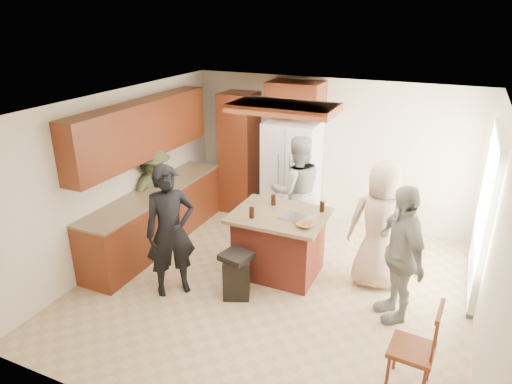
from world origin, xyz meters
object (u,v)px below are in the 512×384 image
at_px(refrigerator, 292,173).
at_px(spindle_chair, 414,350).
at_px(person_counter, 154,193).
at_px(kitchen_island, 279,243).
at_px(person_side_right, 400,254).
at_px(person_behind_left, 297,191).
at_px(person_front_left, 170,231).
at_px(trash_bin, 237,274).
at_px(person_behind_right, 381,226).

height_order(refrigerator, spindle_chair, refrigerator).
relative_size(refrigerator, spindle_chair, 1.81).
xyz_separation_m(person_counter, kitchen_island, (2.23, -0.18, -0.32)).
bearing_deg(person_side_right, spindle_chair, -15.51).
height_order(person_side_right, person_counter, person_side_right).
height_order(person_behind_left, person_counter, person_behind_left).
distance_m(person_front_left, person_side_right, 2.86).
relative_size(person_front_left, person_behind_left, 1.00).
bearing_deg(refrigerator, trash_bin, -86.22).
bearing_deg(kitchen_island, refrigerator, 104.72).
distance_m(person_front_left, trash_bin, 1.03).
relative_size(person_behind_left, kitchen_island, 1.39).
height_order(person_behind_right, spindle_chair, person_behind_right).
xyz_separation_m(person_behind_left, person_counter, (-2.12, -0.82, -0.09)).
xyz_separation_m(person_behind_left, spindle_chair, (2.11, -2.46, -0.43)).
height_order(person_front_left, person_side_right, person_front_left).
distance_m(person_side_right, kitchen_island, 1.74).
height_order(refrigerator, trash_bin, refrigerator).
relative_size(person_side_right, spindle_chair, 1.74).
height_order(person_behind_left, trash_bin, person_behind_left).
bearing_deg(person_behind_left, refrigerator, -97.48).
distance_m(refrigerator, spindle_chair, 4.06).
bearing_deg(refrigerator, person_side_right, -44.36).
bearing_deg(trash_bin, person_counter, 154.22).
bearing_deg(person_counter, person_behind_left, -70.67).
height_order(person_behind_left, person_side_right, person_behind_left).
relative_size(person_behind_right, refrigerator, 0.99).
bearing_deg(person_behind_left, person_behind_right, 120.50).
relative_size(refrigerator, trash_bin, 2.86).
bearing_deg(person_behind_left, trash_bin, 50.93).
xyz_separation_m(person_behind_right, refrigerator, (-1.79, 1.45, 0.01)).
xyz_separation_m(person_behind_right, spindle_chair, (0.67, -1.75, -0.43)).
bearing_deg(trash_bin, person_front_left, -163.26).
distance_m(refrigerator, kitchen_island, 1.85).
bearing_deg(spindle_chair, person_behind_left, 130.53).
xyz_separation_m(refrigerator, kitchen_island, (0.46, -1.74, -0.43)).
bearing_deg(person_behind_right, person_front_left, 19.29).
bearing_deg(person_behind_right, spindle_chair, 102.46).
bearing_deg(person_behind_left, kitchen_island, 62.96).
xyz_separation_m(person_counter, trash_bin, (1.94, -0.94, -0.48)).
bearing_deg(person_front_left, person_counter, 87.72).
bearing_deg(person_side_right, kitchen_island, -133.51).
xyz_separation_m(trash_bin, spindle_chair, (2.29, -0.70, 0.13)).
height_order(person_behind_left, person_behind_right, same).
bearing_deg(person_behind_left, person_counter, -11.77).
relative_size(person_front_left, person_side_right, 1.03).
distance_m(person_counter, refrigerator, 2.37).
bearing_deg(person_behind_right, person_behind_left, -35.13).
height_order(person_front_left, refrigerator, refrigerator).
distance_m(person_behind_left, person_behind_right, 1.60).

